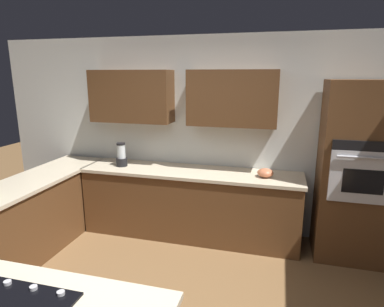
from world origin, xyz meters
The scene contains 8 objects.
wall_back centered at (0.07, -2.05, 1.43)m, with size 6.00×0.44×2.60m.
lower_cabinets_back centered at (0.10, -1.72, 0.43)m, with size 2.80×0.60×0.86m, color brown.
countertop_back centered at (0.10, -1.72, 0.88)m, with size 2.84×0.64×0.04m, color beige.
lower_cabinets_side centered at (1.82, -0.55, 0.43)m, with size 0.60×2.90×0.86m, color brown.
countertop_side centered at (1.82, -0.55, 0.88)m, with size 0.64×2.94×0.04m, color beige.
wall_oven centered at (-1.85, -1.72, 1.03)m, with size 0.80×0.66×2.05m.
blender centered at (1.05, -1.70, 1.04)m, with size 0.15×0.15×0.32m.
mixing_bowl centered at (-0.85, -1.70, 0.95)m, with size 0.19×0.19×0.11m, color #CC724C.
Camera 1 is at (-0.97, 2.17, 2.11)m, focal length 30.55 mm.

